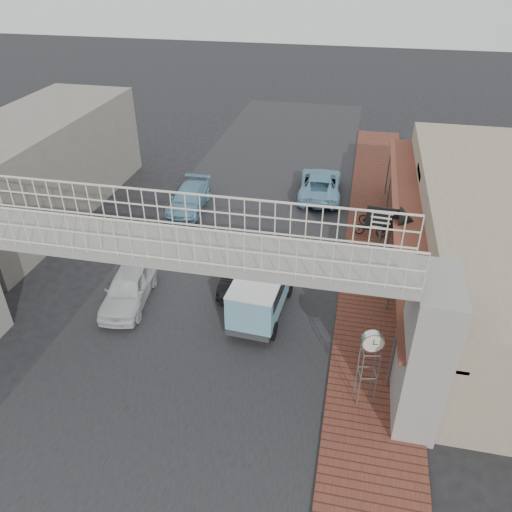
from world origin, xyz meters
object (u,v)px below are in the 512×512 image
at_px(motorcycle_near, 371,228).
at_px(white_hatchback, 128,288).
at_px(angkot_far, 189,199).
at_px(street_clock, 372,345).
at_px(angkot_van, 261,288).
at_px(dark_sedan, 244,270).
at_px(arrow_sign, 404,223).
at_px(angkot_curb, 320,184).
at_px(motorcycle_far, 373,220).

bearing_deg(motorcycle_near, white_hatchback, 130.82).
xyz_separation_m(angkot_far, street_clock, (9.68, -11.68, 1.78)).
bearing_deg(angkot_van, white_hatchback, -172.88).
xyz_separation_m(dark_sedan, angkot_van, (1.12, -1.96, 0.58)).
height_order(angkot_van, motorcycle_near, angkot_van).
bearing_deg(street_clock, angkot_far, 117.72).
bearing_deg(angkot_far, motorcycle_near, -8.99).
distance_m(dark_sedan, arrow_sign, 6.79).
bearing_deg(angkot_curb, angkot_far, 22.22).
relative_size(white_hatchback, dark_sedan, 1.02).
xyz_separation_m(dark_sedan, motorcycle_near, (5.16, 5.03, -0.11)).
bearing_deg(arrow_sign, white_hatchback, -156.00).
xyz_separation_m(angkot_far, motorcycle_far, (9.77, -0.37, -0.02)).
distance_m(motorcycle_far, street_clock, 11.45).
distance_m(motorcycle_near, motorcycle_far, 0.70).
xyz_separation_m(dark_sedan, motorcycle_far, (5.27, 5.71, -0.05)).
bearing_deg(white_hatchback, arrow_sign, 12.25).
bearing_deg(dark_sedan, angkot_van, -58.31).
distance_m(white_hatchback, street_clock, 10.11).
bearing_deg(angkot_far, arrow_sign, -26.08).
height_order(angkot_curb, arrow_sign, arrow_sign).
bearing_deg(arrow_sign, motorcycle_far, 107.50).
bearing_deg(dark_sedan, white_hatchback, -149.57).
height_order(white_hatchback, arrow_sign, arrow_sign).
bearing_deg(angkot_curb, white_hatchback, 57.51).
bearing_deg(motorcycle_far, dark_sedan, 166.93).
xyz_separation_m(angkot_van, street_clock, (4.06, -3.63, 1.18)).
relative_size(white_hatchback, motorcycle_far, 2.41).
relative_size(white_hatchback, street_clock, 1.42).
bearing_deg(dark_sedan, motorcycle_near, 46.18).
bearing_deg(dark_sedan, angkot_curb, 78.44).
height_order(dark_sedan, arrow_sign, arrow_sign).
bearing_deg(arrow_sign, angkot_far, 161.06).
bearing_deg(white_hatchback, angkot_van, -3.75).
height_order(white_hatchback, angkot_van, angkot_van).
distance_m(white_hatchback, motorcycle_far, 12.41).
height_order(angkot_curb, angkot_far, angkot_curb).
bearing_deg(angkot_far, street_clock, -53.06).
distance_m(angkot_curb, angkot_far, 7.48).
relative_size(angkot_far, street_clock, 1.53).
distance_m(dark_sedan, angkot_curb, 9.59).
relative_size(street_clock, arrow_sign, 0.81).
height_order(street_clock, arrow_sign, arrow_sign).
height_order(white_hatchback, angkot_curb, angkot_curb).
distance_m(motorcycle_far, arrow_sign, 4.94).
xyz_separation_m(white_hatchback, angkot_van, (5.34, 0.33, 0.55)).
bearing_deg(angkot_far, dark_sedan, -56.21).
height_order(motorcycle_far, street_clock, street_clock).
relative_size(angkot_curb, arrow_sign, 1.45).
height_order(white_hatchback, angkot_far, white_hatchback).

